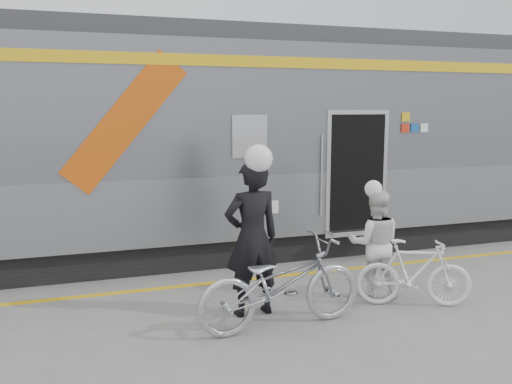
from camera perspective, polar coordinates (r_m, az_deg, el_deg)
name	(u,v)px	position (r m, az deg, el deg)	size (l,w,h in m)	color
ground	(351,325)	(7.14, 9.95, -13.61)	(90.00, 90.00, 0.00)	slate
train	(216,143)	(10.31, -4.25, 5.18)	(24.00, 3.17, 4.10)	black
safety_strip	(288,275)	(8.97, 3.37, -8.73)	(24.00, 0.12, 0.01)	gold
man	(252,238)	(7.09, -0.43, -4.87)	(0.75, 0.49, 2.06)	black
bicycle_left	(281,284)	(6.78, 2.66, -9.60)	(0.75, 2.16, 1.14)	#ABADB3
woman	(375,243)	(8.02, 12.38, -5.32)	(0.76, 0.59, 1.55)	silver
bicycle_right	(414,273)	(7.82, 16.30, -8.17)	(0.44, 1.57, 0.94)	silver
helmet_man	(252,145)	(6.90, -0.44, 4.94)	(0.36, 0.36, 0.36)	white
helmet_woman	(377,182)	(7.86, 12.60, 1.07)	(0.25, 0.25, 0.25)	white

